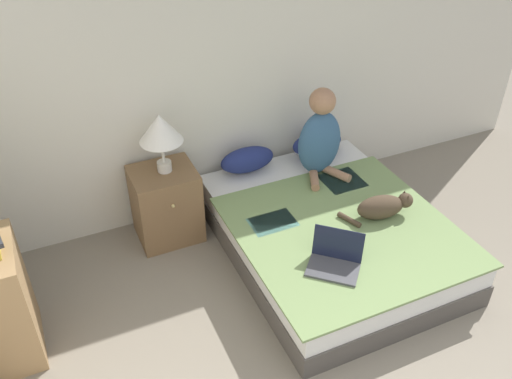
{
  "coord_description": "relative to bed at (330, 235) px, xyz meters",
  "views": [
    {
      "loc": [
        -1.78,
        -0.69,
        2.97
      ],
      "look_at": [
        -0.48,
        2.19,
        0.74
      ],
      "focal_mm": 38.0,
      "sensor_mm": 36.0,
      "label": 1
    }
  ],
  "objects": [
    {
      "name": "person_sitting",
      "position": [
        0.2,
        0.58,
        0.54
      ],
      "size": [
        0.39,
        0.38,
        0.78
      ],
      "color": "#33567A",
      "rests_on": "bed"
    },
    {
      "name": "laptop_open",
      "position": [
        -0.28,
        -0.5,
        0.25
      ],
      "size": [
        0.45,
        0.44,
        0.24
      ],
      "rotation": [
        0.0,
        0.0,
        -0.74
      ],
      "color": "#424247",
      "rests_on": "bed"
    },
    {
      "name": "bookshelf",
      "position": [
        -2.36,
        0.06,
        0.23
      ],
      "size": [
        0.28,
        0.56,
        0.84
      ],
      "color": "#99754C",
      "rests_on": "ground_plane"
    },
    {
      "name": "cat_tabby",
      "position": [
        0.34,
        -0.17,
        0.29
      ],
      "size": [
        0.56,
        0.27,
        0.19
      ],
      "rotation": [
        0.0,
        0.0,
        -0.17
      ],
      "color": "#473828",
      "rests_on": "bed"
    },
    {
      "name": "wall_back",
      "position": [
        -0.12,
        1.06,
        1.08
      ],
      "size": [
        5.82,
        0.05,
        2.55
      ],
      "color": "beige",
      "rests_on": "ground_plane"
    },
    {
      "name": "pillow_near",
      "position": [
        -0.34,
        0.85,
        0.31
      ],
      "size": [
        0.48,
        0.22,
        0.22
      ],
      "color": "navy",
      "rests_on": "bed"
    },
    {
      "name": "table_lamp",
      "position": [
        -1.09,
        0.77,
        0.81
      ],
      "size": [
        0.34,
        0.34,
        0.49
      ],
      "color": "beige",
      "rests_on": "nightstand"
    },
    {
      "name": "nightstand",
      "position": [
        -1.11,
        0.76,
        0.13
      ],
      "size": [
        0.51,
        0.46,
        0.63
      ],
      "color": "brown",
      "rests_on": "ground_plane"
    },
    {
      "name": "bed",
      "position": [
        0.0,
        0.0,
        0.0
      ],
      "size": [
        1.58,
        1.97,
        0.39
      ],
      "color": "#4C4742",
      "rests_on": "ground_plane"
    },
    {
      "name": "pillow_far",
      "position": [
        0.34,
        0.85,
        0.31
      ],
      "size": [
        0.48,
        0.22,
        0.22
      ],
      "color": "navy",
      "rests_on": "bed"
    }
  ]
}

